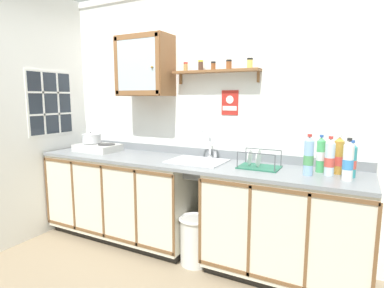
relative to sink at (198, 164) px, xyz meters
name	(u,v)px	position (x,y,z in m)	size (l,w,h in m)	color
floor	(170,265)	(-0.12, -0.34, -0.90)	(6.25, 6.25, 0.00)	gray
back_wall	(201,116)	(-0.12, 0.30, 0.44)	(3.85, 0.07, 2.66)	white
side_wall_left	(15,117)	(-1.78, -0.63, 0.43)	(0.05, 3.42, 2.66)	white
lower_cabinet_run	(124,197)	(-0.90, -0.04, -0.45)	(1.69, 0.64, 0.89)	black
lower_cabinet_run_right	(285,227)	(0.84, -0.04, -0.45)	(1.31, 0.64, 0.89)	black
countertop	(185,162)	(-0.12, -0.04, 0.01)	(3.21, 0.66, 0.03)	gray
backsplash	(199,152)	(-0.12, 0.27, 0.06)	(3.21, 0.02, 0.08)	gray
sink	(198,164)	(0.00, 0.00, 0.00)	(0.52, 0.45, 0.44)	silver
hot_plate_stove	(98,148)	(-1.26, -0.02, 0.06)	(0.47, 0.33, 0.08)	silver
saucepan	(92,138)	(-1.38, 0.01, 0.16)	(0.34, 0.32, 0.11)	silver
bottle_water_clear_0	(330,158)	(1.14, -0.01, 0.16)	(0.08, 0.08, 0.31)	silver
bottle_juice_amber_1	(339,157)	(1.20, 0.08, 0.16)	(0.08, 0.08, 0.32)	gold
bottle_detergent_teal_2	(351,161)	(1.29, 0.01, 0.15)	(0.08, 0.08, 0.29)	teal
bottle_soda_green_3	(321,155)	(1.07, 0.08, 0.16)	(0.07, 0.07, 0.31)	#4CB266
bottle_water_blue_4	(309,157)	(1.00, -0.08, 0.17)	(0.08, 0.08, 0.32)	#8CB7E0
bottle_opaque_white_5	(348,161)	(1.28, -0.11, 0.16)	(0.08, 0.08, 0.31)	white
dish_rack	(258,164)	(0.58, -0.01, 0.05)	(0.35, 0.25, 0.16)	#26664C
wall_cabinet	(145,66)	(-0.69, 0.12, 0.95)	(0.57, 0.33, 0.62)	brown
spice_shelf	(216,70)	(0.08, 0.21, 0.89)	(0.88, 0.14, 0.22)	brown
warning_sign	(230,103)	(0.20, 0.27, 0.57)	(0.17, 0.01, 0.24)	#B2261E
window	(50,103)	(-1.75, -0.23, 0.56)	(0.03, 0.58, 0.72)	#262D38
trash_bin	(195,240)	(0.06, -0.20, -0.67)	(0.30, 0.30, 0.45)	silver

